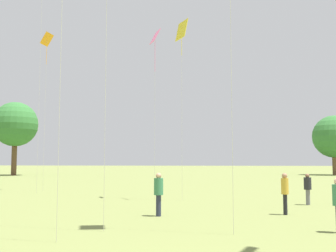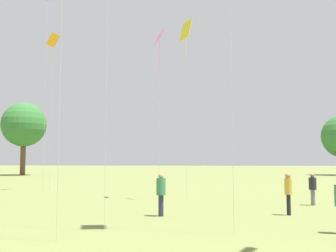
{
  "view_description": "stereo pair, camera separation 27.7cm",
  "coord_description": "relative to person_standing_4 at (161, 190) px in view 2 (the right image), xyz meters",
  "views": [
    {
      "loc": [
        0.92,
        -4.95,
        2.2
      ],
      "look_at": [
        -0.17,
        6.66,
        3.21
      ],
      "focal_mm": 42.0,
      "sensor_mm": 36.0,
      "label": 1
    },
    {
      "loc": [
        1.19,
        -4.92,
        2.2
      ],
      "look_at": [
        -0.17,
        6.66,
        3.21
      ],
      "focal_mm": 42.0,
      "sensor_mm": 36.0,
      "label": 2
    }
  ],
  "objects": [
    {
      "name": "person_standing_4",
      "position": [
        0.0,
        0.0,
        0.0
      ],
      "size": [
        0.48,
        0.48,
        1.69
      ],
      "rotation": [
        0.0,
        0.0,
        2.74
      ],
      "color": "#282D42",
      "rests_on": "ground"
    },
    {
      "name": "person_standing_5",
      "position": [
        5.05,
        0.88,
        0.01
      ],
      "size": [
        0.31,
        0.31,
        1.68
      ],
      "rotation": [
        0.0,
        0.0,
        6.23
      ],
      "color": "black",
      "rests_on": "ground"
    },
    {
      "name": "person_standing_6",
      "position": [
        6.88,
        4.56,
        -0.1
      ],
      "size": [
        0.51,
        0.51,
        1.53
      ],
      "rotation": [
        0.0,
        0.0,
        0.67
      ],
      "color": "slate",
      "rests_on": "ground"
    },
    {
      "name": "kite_1",
      "position": [
        0.58,
        6.05,
        8.29
      ],
      "size": [
        0.8,
        1.07,
        10.06
      ],
      "rotation": [
        0.0,
        0.0,
        4.48
      ],
      "color": "yellow",
      "rests_on": "ground"
    },
    {
      "name": "kite_2",
      "position": [
        -1.03,
        6.82,
        8.07
      ],
      "size": [
        0.76,
        0.97,
        9.84
      ],
      "rotation": [
        0.0,
        0.0,
        4.38
      ],
      "color": "pink",
      "rests_on": "ground"
    },
    {
      "name": "kite_9",
      "position": [
        -9.72,
        11.79,
        9.71
      ],
      "size": [
        0.71,
        1.07,
        11.52
      ],
      "rotation": [
        0.0,
        0.0,
        3.75
      ],
      "color": "orange",
      "rests_on": "ground"
    },
    {
      "name": "distant_tree_0",
      "position": [
        -25.59,
        38.91,
        6.34
      ],
      "size": [
        6.46,
        6.46,
        10.63
      ],
      "color": "brown",
      "rests_on": "ground"
    }
  ]
}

